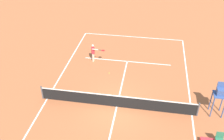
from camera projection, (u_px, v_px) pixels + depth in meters
name	position (u px, v px, depth m)	size (l,w,h in m)	color
ground_plane	(117.00, 107.00, 17.69)	(60.00, 60.00, 0.00)	#B76038
court_lines	(117.00, 107.00, 17.68)	(10.05, 21.83, 0.01)	white
tennis_net	(117.00, 101.00, 17.41)	(10.65, 0.10, 1.07)	#4C4C51
player_serving	(94.00, 51.00, 22.11)	(1.24, 0.65, 1.62)	beige
tennis_ball	(109.00, 73.00, 21.04)	(0.07, 0.07, 0.07)	#CCE033
umpire_chair	(220.00, 94.00, 16.26)	(0.80, 0.80, 2.41)	#38518C
courtside_chair_near	(220.00, 139.00, 14.61)	(0.44, 0.46, 0.95)	#262626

